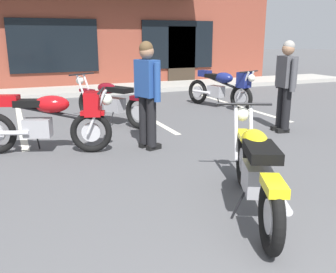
{
  "coord_description": "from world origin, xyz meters",
  "views": [
    {
      "loc": [
        -1.43,
        -0.32,
        1.74
      ],
      "look_at": [
        0.29,
        3.73,
        0.55
      ],
      "focal_mm": 39.73,
      "sensor_mm": 36.0,
      "label": 1
    }
  ],
  "objects_px": {
    "motorcycle_foreground_classic": "(255,169)",
    "person_in_shorts_foreground": "(286,81)",
    "motorcycle_black_cruiser": "(111,101)",
    "motorcycle_orange_scrambler": "(50,119)",
    "motorcycle_green_cafe_racer": "(222,87)",
    "person_in_black_shirt": "(147,89)"
  },
  "relations": [
    {
      "from": "motorcycle_foreground_classic",
      "to": "person_in_shorts_foreground",
      "type": "relative_size",
      "value": 1.17
    },
    {
      "from": "motorcycle_foreground_classic",
      "to": "motorcycle_green_cafe_racer",
      "type": "distance_m",
      "value": 5.73
    },
    {
      "from": "motorcycle_black_cruiser",
      "to": "motorcycle_orange_scrambler",
      "type": "xyz_separation_m",
      "value": [
        -1.36,
        -1.6,
        0.07
      ]
    },
    {
      "from": "motorcycle_green_cafe_racer",
      "to": "motorcycle_orange_scrambler",
      "type": "distance_m",
      "value": 4.86
    },
    {
      "from": "motorcycle_black_cruiser",
      "to": "person_in_shorts_foreground",
      "type": "height_order",
      "value": "person_in_shorts_foreground"
    },
    {
      "from": "motorcycle_foreground_classic",
      "to": "motorcycle_black_cruiser",
      "type": "relative_size",
      "value": 1.03
    },
    {
      "from": "motorcycle_black_cruiser",
      "to": "person_in_shorts_foreground",
      "type": "relative_size",
      "value": 1.14
    },
    {
      "from": "motorcycle_black_cruiser",
      "to": "motorcycle_foreground_classic",
      "type": "bearing_deg",
      "value": -86.13
    },
    {
      "from": "person_in_black_shirt",
      "to": "motorcycle_foreground_classic",
      "type": "bearing_deg",
      "value": -84.71
    },
    {
      "from": "motorcycle_black_cruiser",
      "to": "motorcycle_orange_scrambler",
      "type": "relative_size",
      "value": 0.94
    },
    {
      "from": "person_in_shorts_foreground",
      "to": "motorcycle_foreground_classic",
      "type": "bearing_deg",
      "value": -134.06
    },
    {
      "from": "motorcycle_black_cruiser",
      "to": "motorcycle_green_cafe_racer",
      "type": "distance_m",
      "value": 3.03
    },
    {
      "from": "motorcycle_foreground_classic",
      "to": "motorcycle_black_cruiser",
      "type": "xyz_separation_m",
      "value": [
        -0.3,
        4.47,
        0.0
      ]
    },
    {
      "from": "motorcycle_foreground_classic",
      "to": "person_in_black_shirt",
      "type": "relative_size",
      "value": 1.17
    },
    {
      "from": "motorcycle_orange_scrambler",
      "to": "person_in_black_shirt",
      "type": "distance_m",
      "value": 1.54
    },
    {
      "from": "motorcycle_green_cafe_racer",
      "to": "person_in_black_shirt",
      "type": "relative_size",
      "value": 1.22
    },
    {
      "from": "motorcycle_foreground_classic",
      "to": "motorcycle_green_cafe_racer",
      "type": "relative_size",
      "value": 0.96
    },
    {
      "from": "motorcycle_foreground_classic",
      "to": "motorcycle_orange_scrambler",
      "type": "bearing_deg",
      "value": 120.17
    },
    {
      "from": "person_in_black_shirt",
      "to": "person_in_shorts_foreground",
      "type": "distance_m",
      "value": 2.72
    },
    {
      "from": "motorcycle_green_cafe_racer",
      "to": "person_in_shorts_foreground",
      "type": "distance_m",
      "value": 2.55
    },
    {
      "from": "motorcycle_orange_scrambler",
      "to": "person_in_shorts_foreground",
      "type": "relative_size",
      "value": 1.21
    },
    {
      "from": "motorcycle_foreground_classic",
      "to": "motorcycle_orange_scrambler",
      "type": "height_order",
      "value": "same"
    }
  ]
}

